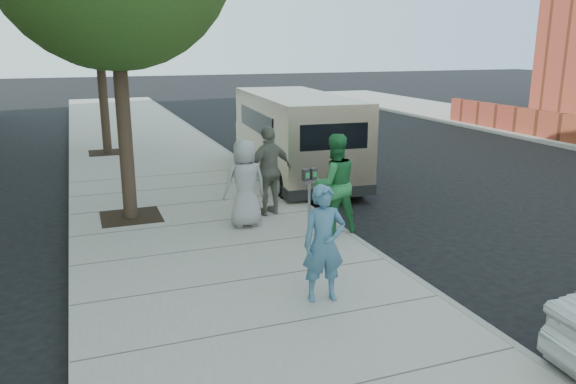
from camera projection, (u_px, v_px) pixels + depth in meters
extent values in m
plane|color=black|center=(275.00, 248.00, 10.20)|extent=(120.00, 120.00, 0.00)
cube|color=gray|center=(221.00, 251.00, 9.84)|extent=(5.00, 60.00, 0.15)
cube|color=gray|center=(346.00, 235.00, 10.67)|extent=(0.12, 60.00, 0.16)
cube|color=black|center=(131.00, 217.00, 11.54)|extent=(1.20, 1.20, 0.01)
cylinder|color=#38281E|center=(124.00, 121.00, 11.04)|extent=(0.28, 0.28, 3.96)
cube|color=black|center=(108.00, 152.00, 18.42)|extent=(1.20, 1.20, 0.01)
cylinder|color=#38281E|center=(103.00, 98.00, 17.97)|extent=(0.28, 0.28, 3.52)
sphere|color=#26521B|center=(96.00, 7.00, 17.26)|extent=(3.80, 3.80, 3.80)
cylinder|color=gray|center=(309.00, 212.00, 10.04)|extent=(0.05, 0.05, 1.05)
cube|color=gray|center=(309.00, 182.00, 9.90)|extent=(0.21, 0.10, 0.08)
cube|color=#2D2D30|center=(306.00, 175.00, 9.82)|extent=(0.13, 0.12, 0.21)
cube|color=#2D2D30|center=(313.00, 174.00, 9.91)|extent=(0.13, 0.12, 0.21)
cube|color=beige|center=(296.00, 134.00, 15.02)|extent=(2.52, 5.81, 2.09)
cube|color=beige|center=(267.00, 136.00, 18.02)|extent=(1.97, 0.72, 0.89)
cube|color=black|center=(334.00, 137.00, 12.28)|extent=(1.57, 0.14, 0.58)
cylinder|color=black|center=(248.00, 155.00, 16.72)|extent=(0.33, 0.82, 0.80)
cylinder|color=black|center=(307.00, 152.00, 17.23)|extent=(0.33, 0.82, 0.80)
cylinder|color=black|center=(283.00, 185.00, 13.14)|extent=(0.33, 0.82, 0.80)
cylinder|color=black|center=(356.00, 180.00, 13.65)|extent=(0.33, 0.82, 0.80)
imported|color=teal|center=(324.00, 244.00, 7.61)|extent=(0.64, 0.47, 1.63)
imported|color=#297F40|center=(334.00, 184.00, 10.41)|extent=(0.95, 0.77, 1.87)
imported|color=#9E9EA1|center=(245.00, 183.00, 10.77)|extent=(0.87, 0.59, 1.71)
imported|color=slate|center=(269.00, 171.00, 11.53)|extent=(1.16, 0.73, 1.85)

